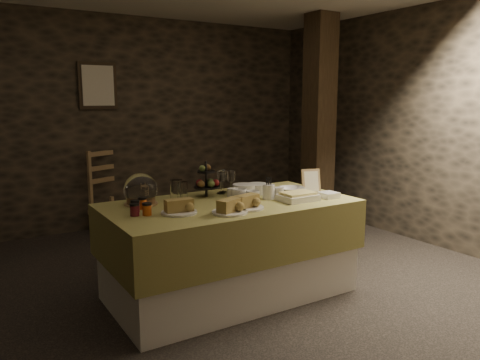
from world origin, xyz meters
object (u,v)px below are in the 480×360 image
chair (113,195)px  fruit_stand (207,182)px  buffet_table (230,242)px  timber_column (319,123)px

chair → fruit_stand: (0.18, -2.15, 0.47)m
buffet_table → chair: (-0.23, 2.44, -0.01)m
chair → timber_column: bearing=-51.7°
timber_column → fruit_stand: timber_column is taller
buffet_table → fruit_stand: fruit_stand is taller
buffet_table → timber_column: bearing=31.9°
timber_column → fruit_stand: bearing=-154.9°
fruit_stand → buffet_table: bearing=-78.9°
chair → timber_column: size_ratio=0.29×
chair → fruit_stand: 2.21m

